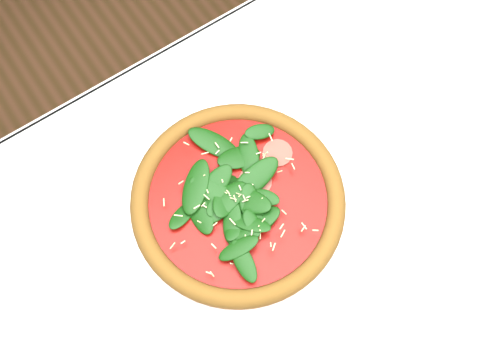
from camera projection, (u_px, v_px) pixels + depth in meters
ground at (268, 309)px, 1.50m from camera, size 6.00×6.00×0.00m
dining_table at (287, 255)px, 0.90m from camera, size 1.21×0.81×0.75m
plate at (238, 204)px, 0.82m from camera, size 0.38×0.38×0.02m
pizza at (238, 199)px, 0.80m from camera, size 0.41×0.41×0.04m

